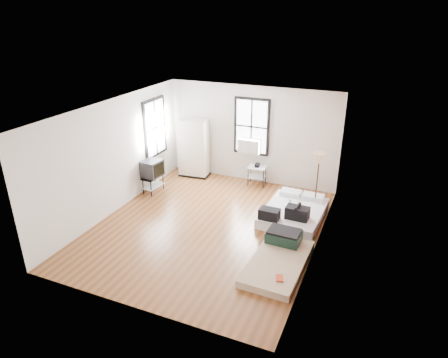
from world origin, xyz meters
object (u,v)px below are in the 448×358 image
at_px(mattress_main, 293,212).
at_px(wardrobe, 194,148).
at_px(mattress_bare, 279,256).
at_px(floor_lamp, 319,162).
at_px(tv_stand, 152,170).
at_px(side_table, 257,170).

height_order(mattress_main, wardrobe, wardrobe).
relative_size(mattress_bare, floor_lamp, 1.26).
bearing_deg(floor_lamp, tv_stand, -171.84).
bearing_deg(side_table, tv_stand, -147.82).
distance_m(mattress_main, mattress_bare, 1.91).
xyz_separation_m(wardrobe, side_table, (1.99, 0.07, -0.43)).
bearing_deg(mattress_main, mattress_bare, -82.46).
distance_m(mattress_bare, tv_stand, 4.58).
distance_m(wardrobe, floor_lamp, 3.97).
relative_size(wardrobe, floor_lamp, 1.13).
distance_m(mattress_bare, side_table, 3.82).
bearing_deg(mattress_main, floor_lamp, 57.40).
bearing_deg(side_table, mattress_main, -46.53).
height_order(mattress_main, tv_stand, tv_stand).
height_order(mattress_bare, side_table, side_table).
bearing_deg(mattress_bare, wardrobe, 138.90).
bearing_deg(floor_lamp, mattress_main, -124.51).
bearing_deg(side_table, wardrobe, -177.98).
relative_size(floor_lamp, tv_stand, 1.67).
distance_m(mattress_main, tv_stand, 3.99).
xyz_separation_m(mattress_bare, tv_stand, (-4.15, 1.86, 0.54)).
relative_size(mattress_bare, tv_stand, 2.11).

